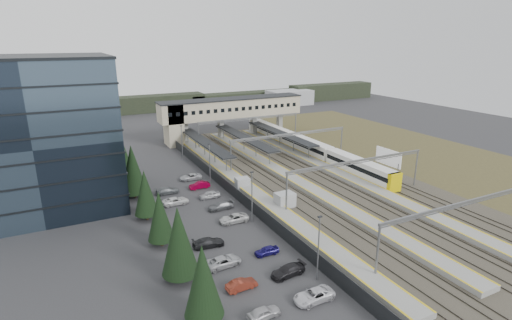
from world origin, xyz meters
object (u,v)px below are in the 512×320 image
relay_cabin_far (242,184)px  train (307,146)px  billboard (388,158)px  relay_cabin_near (285,200)px  footbridge (223,111)px  office_building (34,136)px

relay_cabin_far → train: train is taller
relay_cabin_far → billboard: 29.91m
relay_cabin_near → relay_cabin_far: size_ratio=1.19×
footbridge → train: (12.30, -22.72, -5.96)m
footbridge → office_building: bearing=-145.5°
relay_cabin_far → train: size_ratio=0.05×
train → footbridge: bearing=118.4°
footbridge → relay_cabin_far: bearing=-107.0°
office_building → relay_cabin_near: size_ratio=7.62×
relay_cabin_near → train: bearing=50.0°
office_building → footbridge: office_building is taller
footbridge → train: bearing=-61.6°
relay_cabin_near → train: train is taller
relay_cabin_near → billboard: size_ratio=0.49×
office_building → relay_cabin_far: 34.95m
office_building → train: office_building is taller
office_building → relay_cabin_far: size_ratio=9.07×
office_building → relay_cabin_near: 40.80m
relay_cabin_near → relay_cabin_far: 10.91m
relay_cabin_far → footbridge: bearing=73.0°
relay_cabin_near → relay_cabin_far: relay_cabin_near is taller
train → billboard: size_ratio=8.77×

